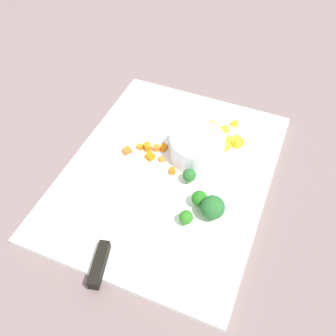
{
  "coord_description": "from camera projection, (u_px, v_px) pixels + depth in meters",
  "views": [
    {
      "loc": [
        0.42,
        0.18,
        0.56
      ],
      "look_at": [
        0.0,
        0.0,
        0.02
      ],
      "focal_mm": 40.24,
      "sensor_mm": 36.0,
      "label": 1
    }
  ],
  "objects": [
    {
      "name": "pepper_dice_4",
      "position": [
        237.0,
        142.0,
        0.76
      ],
      "size": [
        0.03,
        0.03,
        0.02
      ],
      "primitive_type": "cube",
      "rotation": [
        0.0,
        0.0,
        0.98
      ],
      "color": "yellow",
      "rests_on": "cutting_board"
    },
    {
      "name": "ground_plane",
      "position": [
        168.0,
        175.0,
        0.73
      ],
      "size": [
        4.0,
        4.0,
        0.0
      ],
      "primitive_type": "plane",
      "color": "#746160"
    },
    {
      "name": "chef_knife",
      "position": [
        110.0,
        231.0,
        0.62
      ],
      "size": [
        0.32,
        0.1,
        0.02
      ],
      "rotation": [
        0.0,
        0.0,
        3.38
      ],
      "color": "silver",
      "rests_on": "cutting_board"
    },
    {
      "name": "prep_bowl",
      "position": [
        197.0,
        147.0,
        0.72
      ],
      "size": [
        0.1,
        0.1,
        0.05
      ],
      "primitive_type": "cylinder",
      "color": "white",
      "rests_on": "cutting_board"
    },
    {
      "name": "pepper_dice_1",
      "position": [
        226.0,
        146.0,
        0.75
      ],
      "size": [
        0.02,
        0.02,
        0.01
      ],
      "primitive_type": "cube",
      "rotation": [
        0.0,
        0.0,
        0.98
      ],
      "color": "yellow",
      "rests_on": "cutting_board"
    },
    {
      "name": "broccoli_floret_0",
      "position": [
        213.0,
        208.0,
        0.63
      ],
      "size": [
        0.04,
        0.04,
        0.05
      ],
      "color": "#98B255",
      "rests_on": "cutting_board"
    },
    {
      "name": "broccoli_floret_2",
      "position": [
        186.0,
        217.0,
        0.63
      ],
      "size": [
        0.02,
        0.02,
        0.03
      ],
      "color": "#83B554",
      "rests_on": "cutting_board"
    },
    {
      "name": "carrot_dice_5",
      "position": [
        148.0,
        147.0,
        0.75
      ],
      "size": [
        0.02,
        0.02,
        0.01
      ],
      "primitive_type": "cube",
      "rotation": [
        0.0,
        0.0,
        0.73
      ],
      "color": "orange",
      "rests_on": "cutting_board"
    },
    {
      "name": "carrot_dice_6",
      "position": [
        127.0,
        151.0,
        0.74
      ],
      "size": [
        0.02,
        0.02,
        0.01
      ],
      "primitive_type": "cube",
      "rotation": [
        0.0,
        0.0,
        2.54
      ],
      "color": "orange",
      "rests_on": "cutting_board"
    },
    {
      "name": "broccoli_floret_3",
      "position": [
        189.0,
        176.0,
        0.68
      ],
      "size": [
        0.02,
        0.02,
        0.03
      ],
      "color": "#92AA5B",
      "rests_on": "cutting_board"
    },
    {
      "name": "pepper_dice_5",
      "position": [
        211.0,
        125.0,
        0.79
      ],
      "size": [
        0.02,
        0.02,
        0.01
      ],
      "primitive_type": "cube",
      "rotation": [
        0.0,
        0.0,
        2.69
      ],
      "color": "yellow",
      "rests_on": "cutting_board"
    },
    {
      "name": "carrot_dice_7",
      "position": [
        173.0,
        170.0,
        0.71
      ],
      "size": [
        0.02,
        0.01,
        0.01
      ],
      "primitive_type": "cube",
      "rotation": [
        0.0,
        0.0,
        2.21
      ],
      "color": "orange",
      "rests_on": "cutting_board"
    },
    {
      "name": "pepper_dice_2",
      "position": [
        225.0,
        130.0,
        0.78
      ],
      "size": [
        0.02,
        0.02,
        0.01
      ],
      "primitive_type": "cube",
      "rotation": [
        0.0,
        0.0,
        0.75
      ],
      "color": "yellow",
      "rests_on": "cutting_board"
    },
    {
      "name": "carrot_dice_1",
      "position": [
        162.0,
        159.0,
        0.73
      ],
      "size": [
        0.01,
        0.01,
        0.01
      ],
      "primitive_type": "cube",
      "rotation": [
        0.0,
        0.0,
        0.84
      ],
      "color": "orange",
      "rests_on": "cutting_board"
    },
    {
      "name": "cutting_board",
      "position": [
        168.0,
        173.0,
        0.72
      ],
      "size": [
        0.48,
        0.37,
        0.01
      ],
      "primitive_type": "cube",
      "color": "white",
      "rests_on": "ground_plane"
    },
    {
      "name": "broccoli_floret_1",
      "position": [
        199.0,
        199.0,
        0.65
      ],
      "size": [
        0.03,
        0.03,
        0.03
      ],
      "color": "#91BE57",
      "rests_on": "cutting_board"
    },
    {
      "name": "pepper_dice_3",
      "position": [
        230.0,
        141.0,
        0.76
      ],
      "size": [
        0.02,
        0.02,
        0.02
      ],
      "primitive_type": "cube",
      "rotation": [
        0.0,
        0.0,
        1.42
      ],
      "color": "yellow",
      "rests_on": "cutting_board"
    },
    {
      "name": "carrot_dice_0",
      "position": [
        150.0,
        156.0,
        0.73
      ],
      "size": [
        0.02,
        0.02,
        0.01
      ],
      "primitive_type": "cube",
      "rotation": [
        0.0,
        0.0,
        2.75
      ],
      "color": "orange",
      "rests_on": "cutting_board"
    },
    {
      "name": "carrot_dice_3",
      "position": [
        140.0,
        147.0,
        0.75
      ],
      "size": [
        0.01,
        0.01,
        0.01
      ],
      "primitive_type": "cube",
      "rotation": [
        0.0,
        0.0,
        1.32
      ],
      "color": "orange",
      "rests_on": "cutting_board"
    },
    {
      "name": "carrot_dice_2",
      "position": [
        157.0,
        148.0,
        0.75
      ],
      "size": [
        0.02,
        0.02,
        0.01
      ],
      "primitive_type": "cube",
      "rotation": [
        0.0,
        0.0,
        0.52
      ],
      "color": "orange",
      "rests_on": "cutting_board"
    },
    {
      "name": "carrot_dice_4",
      "position": [
        164.0,
        147.0,
        0.75
      ],
      "size": [
        0.02,
        0.02,
        0.01
      ],
      "primitive_type": "cube",
      "rotation": [
        0.0,
        0.0,
        2.8
      ],
      "color": "orange",
      "rests_on": "cutting_board"
    },
    {
      "name": "pepper_dice_0",
      "position": [
        235.0,
        124.0,
        0.79
      ],
      "size": [
        0.01,
        0.01,
        0.01
      ],
      "primitive_type": "cube",
      "rotation": [
        0.0,
        0.0,
        3.01
      ],
      "color": "yellow",
      "rests_on": "cutting_board"
    }
  ]
}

